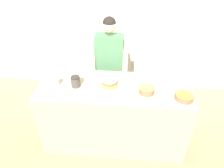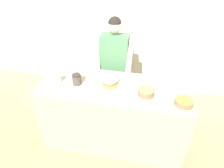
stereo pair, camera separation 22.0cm
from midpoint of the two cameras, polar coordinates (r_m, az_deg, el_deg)
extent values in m
plane|color=tan|center=(2.87, -2.51, -20.43)|extent=(14.00, 14.00, 0.00)
cube|color=silver|center=(3.57, 0.79, 17.69)|extent=(10.00, 0.05, 2.60)
cube|color=tan|center=(2.75, -1.78, -8.67)|extent=(1.87, 0.72, 0.93)
cylinder|color=#2D2D38|center=(3.28, -4.11, -2.17)|extent=(0.12, 0.12, 0.77)
cylinder|color=#2D2D38|center=(3.26, -1.00, -2.35)|extent=(0.12, 0.12, 0.77)
cube|color=#4C7F56|center=(2.91, -2.91, 8.40)|extent=(0.40, 0.22, 0.58)
cylinder|color=beige|center=(2.81, -8.11, 7.00)|extent=(0.07, 0.37, 0.49)
cylinder|color=beige|center=(2.75, 1.54, 6.64)|extent=(0.07, 0.37, 0.49)
sphere|color=beige|center=(2.74, -3.17, 16.24)|extent=(0.19, 0.19, 0.19)
sphere|color=black|center=(2.73, -3.20, 16.91)|extent=(0.18, 0.18, 0.18)
cylinder|color=silver|center=(2.45, -3.26, -0.61)|extent=(0.32, 0.32, 0.01)
cylinder|color=#F2DB4C|center=(2.44, -3.28, -0.13)|extent=(0.20, 0.20, 0.04)
cylinder|color=#9E663D|center=(2.42, -3.31, 0.65)|extent=(0.19, 0.19, 0.04)
cylinder|color=pink|center=(2.40, -3.33, 1.15)|extent=(0.19, 0.19, 0.01)
cylinder|color=#936B4C|center=(2.35, 17.44, -3.65)|extent=(0.20, 0.20, 0.06)
cylinder|color=#EF9938|center=(2.33, 17.54, -3.20)|extent=(0.18, 0.18, 0.01)
cylinder|color=silver|center=(2.34, 19.27, -2.23)|extent=(0.03, 0.08, 0.17)
cylinder|color=#936B4C|center=(2.35, 7.25, -1.81)|extent=(0.18, 0.18, 0.07)
cylinder|color=#F2DB4C|center=(2.33, 7.30, -1.22)|extent=(0.16, 0.16, 0.01)
cylinder|color=silver|center=(2.27, 7.93, -1.70)|extent=(0.10, 0.04, 0.16)
cylinder|color=white|center=(2.60, 16.34, 1.01)|extent=(0.20, 0.20, 0.08)
cylinder|color=white|center=(2.58, 16.47, 1.65)|extent=(0.17, 0.17, 0.01)
cylinder|color=silver|center=(2.52, 15.55, 1.45)|extent=(0.08, 0.08, 0.17)
cylinder|color=silver|center=(2.56, -18.14, 0.48)|extent=(0.07, 0.07, 0.11)
cylinder|color=white|center=(2.31, 2.07, -3.13)|extent=(0.21, 0.21, 0.01)
cylinder|color=#4C4742|center=(2.48, -12.86, 0.46)|extent=(0.11, 0.11, 0.12)
cylinder|color=#322D28|center=(2.45, -13.07, 1.79)|extent=(0.10, 0.10, 0.02)
camera|label=1|loc=(0.11, -92.64, -1.85)|focal=32.00mm
camera|label=2|loc=(0.11, 87.36, 1.85)|focal=32.00mm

